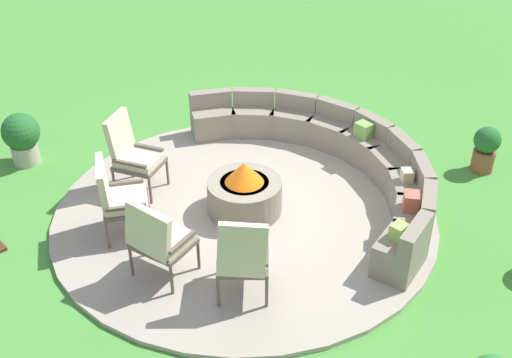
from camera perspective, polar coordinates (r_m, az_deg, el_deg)
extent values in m
plane|color=#478C38|center=(8.15, -1.03, -3.18)|extent=(24.00, 24.00, 0.00)
cylinder|color=#9E9384|center=(8.14, -1.03, -3.01)|extent=(4.91, 4.91, 0.06)
cylinder|color=gray|center=(7.99, -1.05, -1.56)|extent=(0.95, 0.95, 0.44)
cylinder|color=black|center=(7.89, -1.06, -0.43)|extent=(0.62, 0.62, 0.06)
cone|color=orange|center=(7.80, -1.07, 0.61)|extent=(0.50, 0.50, 0.28)
cube|color=gray|center=(7.26, 12.93, -6.67)|extent=(0.59, 0.73, 0.42)
cube|color=gray|center=(7.03, 14.35, -4.92)|extent=(0.31, 0.66, 0.25)
cube|color=gray|center=(7.76, 14.00, -3.95)|extent=(0.72, 0.78, 0.42)
cube|color=gray|center=(7.57, 15.42, -2.06)|extent=(0.47, 0.63, 0.25)
cube|color=gray|center=(8.27, 13.66, -1.37)|extent=(0.78, 0.76, 0.42)
cube|color=gray|center=(8.13, 14.95, 0.62)|extent=(0.59, 0.55, 0.25)
cube|color=gray|center=(8.75, 12.17, 0.89)|extent=(0.77, 0.68, 0.42)
cube|color=gray|center=(8.65, 13.26, 2.95)|extent=(0.65, 0.41, 0.25)
cube|color=gray|center=(9.17, 9.80, 2.74)|extent=(0.69, 0.53, 0.42)
cube|color=gray|center=(9.10, 10.66, 4.84)|extent=(0.66, 0.24, 0.25)
cube|color=gray|center=(9.49, 6.80, 4.12)|extent=(0.71, 0.55, 0.42)
cube|color=gray|center=(9.45, 7.40, 6.24)|extent=(0.66, 0.27, 0.25)
cube|color=gray|center=(9.71, 3.39, 4.99)|extent=(0.78, 0.69, 0.42)
cube|color=gray|center=(9.68, 3.70, 7.13)|extent=(0.64, 0.43, 0.25)
cube|color=gray|center=(9.80, -0.26, 5.33)|extent=(0.77, 0.77, 0.42)
cube|color=gray|center=(9.78, -0.22, 7.48)|extent=(0.57, 0.56, 0.25)
cube|color=gray|center=(9.77, -3.93, 5.15)|extent=(0.70, 0.78, 0.42)
cube|color=gray|center=(9.74, -4.17, 7.29)|extent=(0.45, 0.64, 0.25)
cube|color=#70A34C|center=(8.98, 9.76, 4.41)|extent=(0.22, 0.19, 0.22)
cube|color=#BC5B47|center=(7.58, 13.94, -1.97)|extent=(0.27, 0.28, 0.21)
cube|color=beige|center=(8.10, 13.58, 0.33)|extent=(0.21, 0.21, 0.16)
cube|color=#93B756|center=(7.09, 12.85, -4.66)|extent=(0.16, 0.19, 0.18)
cylinder|color=brown|center=(8.61, -8.06, 0.60)|extent=(0.04, 0.04, 0.38)
cylinder|color=brown|center=(8.26, -9.60, -1.08)|extent=(0.04, 0.04, 0.38)
cylinder|color=brown|center=(8.85, -11.17, 1.25)|extent=(0.04, 0.04, 0.38)
cylinder|color=brown|center=(8.51, -12.79, -0.35)|extent=(0.04, 0.04, 0.38)
cube|color=brown|center=(8.44, -10.55, 1.36)|extent=(0.75, 0.72, 0.05)
cube|color=beige|center=(8.40, -10.60, 1.76)|extent=(0.69, 0.66, 0.09)
cube|color=beige|center=(8.39, -12.27, 3.71)|extent=(0.33, 0.52, 0.68)
cube|color=brown|center=(8.54, -9.89, 2.89)|extent=(0.46, 0.26, 0.04)
cube|color=brown|center=(8.21, -11.44, 1.37)|extent=(0.46, 0.26, 0.04)
cylinder|color=brown|center=(8.03, -9.82, -2.18)|extent=(0.04, 0.04, 0.38)
cylinder|color=brown|center=(7.58, -9.51, -4.54)|extent=(0.04, 0.04, 0.38)
cylinder|color=brown|center=(8.04, -13.45, -2.60)|extent=(0.04, 0.04, 0.38)
cylinder|color=brown|center=(7.59, -13.37, -4.99)|extent=(0.04, 0.04, 0.38)
cube|color=brown|center=(7.68, -11.71, -2.25)|extent=(0.79, 0.77, 0.05)
cube|color=beige|center=(7.64, -11.77, -1.82)|extent=(0.73, 0.71, 0.09)
cube|color=beige|center=(7.52, -13.74, -0.52)|extent=(0.53, 0.39, 0.61)
cube|color=brown|center=(7.83, -11.91, -0.34)|extent=(0.28, 0.43, 0.04)
cube|color=brown|center=(7.38, -11.74, -2.56)|extent=(0.28, 0.43, 0.04)
cylinder|color=brown|center=(7.42, -8.81, -5.39)|extent=(0.04, 0.04, 0.38)
cylinder|color=brown|center=(7.13, -5.26, -6.93)|extent=(0.04, 0.04, 0.38)
cylinder|color=brown|center=(7.15, -11.29, -7.39)|extent=(0.04, 0.04, 0.38)
cylinder|color=brown|center=(6.85, -7.69, -9.10)|extent=(0.04, 0.04, 0.38)
cube|color=brown|center=(6.99, -8.41, -5.82)|extent=(0.72, 0.66, 0.05)
cube|color=beige|center=(6.95, -8.46, -5.37)|extent=(0.66, 0.61, 0.09)
cube|color=beige|center=(6.68, -9.81, -4.75)|extent=(0.61, 0.25, 0.62)
cube|color=brown|center=(7.06, -10.22, -4.20)|extent=(0.16, 0.44, 0.04)
cube|color=brown|center=(6.77, -6.71, -5.71)|extent=(0.16, 0.44, 0.04)
cylinder|color=brown|center=(7.06, -3.15, -7.30)|extent=(0.04, 0.04, 0.38)
cylinder|color=brown|center=(7.04, 0.99, -7.35)|extent=(0.04, 0.04, 0.38)
cylinder|color=brown|center=(6.66, -3.44, -10.26)|extent=(0.04, 0.04, 0.38)
cylinder|color=brown|center=(6.64, 0.98, -10.32)|extent=(0.04, 0.04, 0.38)
cube|color=brown|center=(6.70, -1.18, -7.40)|extent=(0.79, 0.78, 0.05)
cube|color=beige|center=(6.66, -1.18, -6.94)|extent=(0.72, 0.72, 0.09)
cube|color=beige|center=(6.30, -1.29, -6.51)|extent=(0.41, 0.47, 0.65)
cube|color=brown|center=(6.63, -3.28, -6.47)|extent=(0.38, 0.37, 0.04)
cube|color=brown|center=(6.61, 0.91, -6.52)|extent=(0.38, 0.37, 0.04)
cylinder|color=brown|center=(9.53, 19.94, 1.61)|extent=(0.31, 0.31, 0.32)
sphere|color=#236028|center=(9.38, 20.32, 3.36)|extent=(0.38, 0.38, 0.38)
sphere|color=yellow|center=(9.32, 20.66, 3.67)|extent=(0.14, 0.14, 0.14)
cylinder|color=#A89E8E|center=(9.75, -20.23, 2.20)|extent=(0.38, 0.38, 0.30)
sphere|color=#236028|center=(9.59, -20.64, 4.06)|extent=(0.54, 0.54, 0.54)
sphere|color=yellow|center=(9.49, -20.60, 4.45)|extent=(0.17, 0.17, 0.17)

